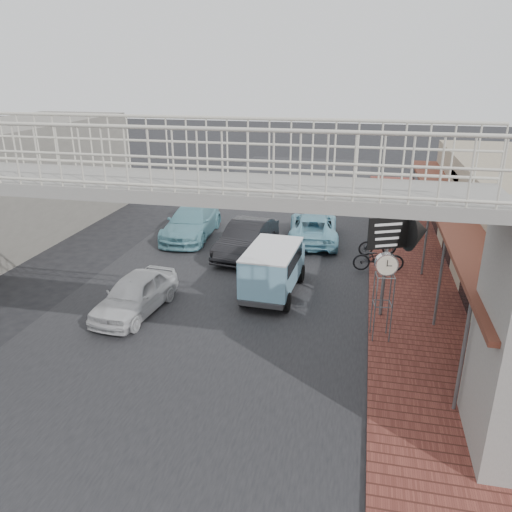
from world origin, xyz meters
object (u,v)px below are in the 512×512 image
at_px(angkot_curb, 313,227).
at_px(angkot_far, 192,222).
at_px(white_hatchback, 135,294).
at_px(arrow_sign, 414,232).
at_px(motorcycle_near, 378,258).
at_px(street_clock, 386,268).
at_px(dark_sedan, 247,238).
at_px(motorcycle_far, 378,244).
at_px(angkot_van, 273,264).

height_order(angkot_curb, angkot_far, angkot_far).
height_order(white_hatchback, arrow_sign, arrow_sign).
xyz_separation_m(motorcycle_near, street_clock, (0.00, -5.11, 1.62)).
xyz_separation_m(dark_sedan, arrow_sign, (6.10, -4.28, 2.04)).
xyz_separation_m(dark_sedan, motorcycle_far, (5.30, 0.77, -0.11)).
height_order(angkot_far, street_clock, street_clock).
xyz_separation_m(white_hatchback, dark_sedan, (2.22, 5.85, 0.08)).
relative_size(angkot_van, motorcycle_far, 2.24).
distance_m(motorcycle_near, arrow_sign, 4.07).
distance_m(motorcycle_near, motorcycle_far, 1.68).
relative_size(motorcycle_near, arrow_sign, 0.58).
distance_m(white_hatchback, angkot_far, 7.64).
distance_m(dark_sedan, angkot_far, 3.47).
height_order(motorcycle_near, motorcycle_far, motorcycle_near).
relative_size(white_hatchback, dark_sedan, 0.86).
relative_size(angkot_far, motorcycle_far, 2.96).
bearing_deg(dark_sedan, angkot_van, -56.03).
xyz_separation_m(angkot_far, angkot_van, (4.78, -5.35, 0.40)).
bearing_deg(angkot_curb, street_clock, 102.82).
height_order(white_hatchback, angkot_far, angkot_far).
xyz_separation_m(angkot_curb, motorcycle_near, (2.80, -3.24, -0.03)).
bearing_deg(angkot_van, angkot_far, 134.94).
relative_size(angkot_van, arrow_sign, 1.11).
relative_size(white_hatchback, angkot_van, 1.01).
distance_m(angkot_far, arrow_sign, 11.11).
bearing_deg(white_hatchback, dark_sedan, 75.08).
xyz_separation_m(motorcycle_far, arrow_sign, (0.80, -5.05, 2.15)).
height_order(street_clock, arrow_sign, arrow_sign).
relative_size(angkot_curb, angkot_van, 1.26).
height_order(angkot_van, motorcycle_near, angkot_van).
xyz_separation_m(white_hatchback, motorcycle_far, (7.52, 6.62, -0.04)).
distance_m(angkot_curb, arrow_sign, 7.81).
bearing_deg(angkot_far, motorcycle_far, -9.47).
bearing_deg(motorcycle_far, street_clock, 161.61).
distance_m(white_hatchback, angkot_curb, 9.44).
distance_m(angkot_van, street_clock, 4.42).
height_order(angkot_van, motorcycle_far, angkot_van).
distance_m(white_hatchback, dark_sedan, 6.25).
distance_m(motorcycle_far, arrow_sign, 5.55).
relative_size(angkot_far, arrow_sign, 1.46).
bearing_deg(white_hatchback, motorcycle_near, 39.14).
height_order(dark_sedan, motorcycle_far, dark_sedan).
distance_m(dark_sedan, street_clock, 8.16).
distance_m(angkot_curb, angkot_van, 5.98).
distance_m(white_hatchback, motorcycle_near, 8.99).
bearing_deg(street_clock, motorcycle_near, 81.66).
height_order(angkot_curb, angkot_van, angkot_van).
bearing_deg(angkot_van, white_hatchback, -147.41).
height_order(white_hatchback, motorcycle_near, white_hatchback).
relative_size(motorcycle_near, motorcycle_far, 1.17).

